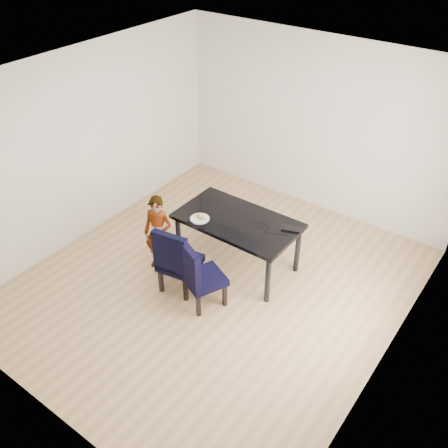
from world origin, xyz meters
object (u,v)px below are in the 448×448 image
Objects in this scene: chair_right at (205,274)px; dining_table at (237,242)px; child at (158,234)px; laptop at (294,227)px; chair_left at (180,257)px; plate at (200,219)px.

dining_table is at bearing 120.88° from chair_right.
child reaches higher than dining_table.
chair_right is at bearing 43.23° from laptop.
chair_right is (0.10, -0.84, 0.08)m from dining_table.
chair_right is at bearing -14.59° from chair_left.
plate is at bearing 24.72° from child.
laptop reaches higher than dining_table.
child is 1.77m from laptop.
chair_right is 3.11× the size of laptop.
dining_table is 1.06m from child.
chair_right is (0.42, -0.04, -0.02)m from chair_left.
laptop is (1.00, 1.07, 0.28)m from chair_left.
child is (-0.82, -0.65, 0.18)m from dining_table.
child is (-0.49, 0.15, 0.07)m from chair_left.
chair_left reaches higher than laptop.
chair_left is (-0.32, -0.80, 0.11)m from dining_table.
laptop is at bearing 14.60° from child.
chair_left is 0.59m from plate.
laptop is (1.08, 0.55, 0.00)m from plate.
laptop reaches higher than plate.
dining_table is 6.35× the size of plate.
chair_right is 0.83× the size of child.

